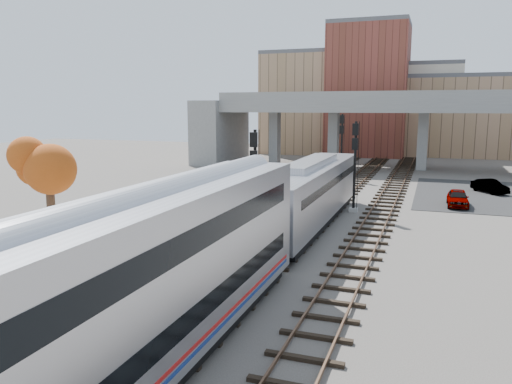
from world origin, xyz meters
The scene contains 15 objects.
ground centered at (0.00, 0.00, 0.00)m, with size 160.00×160.00×0.00m, color #47423D.
platform centered at (-7.25, 0.00, 0.17)m, with size 4.50×60.00×0.35m, color #9E9E99.
yellow_strip centered at (-5.35, 0.00, 0.35)m, with size 0.70×60.00×0.01m, color yellow.
tracks centered at (0.93, 12.50, 0.08)m, with size 10.70×95.00×0.25m.
overpass centered at (4.92, 45.00, 5.81)m, with size 54.00×12.00×9.50m.
buildings_far centered at (1.26, 66.57, 7.88)m, with size 43.00×21.00×20.60m.
parking_lot centered at (14.00, 28.00, 0.02)m, with size 14.00×18.00×0.04m, color black.
locomotive centered at (1.00, 11.49, 2.28)m, with size 3.02×19.05×4.10m.
coach centered at (1.00, -11.11, 2.80)m, with size 3.03×25.00×5.00m.
signal_mast_near centered at (-1.10, 6.75, 3.07)m, with size 0.60×0.64×6.43m.
signal_mast_mid centered at (3.00, 16.88, 3.23)m, with size 0.60×0.64×6.66m.
signal_mast_far centered at (-1.10, 34.52, 3.43)m, with size 0.60×0.64×6.95m.
tree centered at (-10.33, 0.91, 5.06)m, with size 3.60×3.60×6.82m.
car_a centered at (10.33, 21.62, 0.70)m, with size 1.56×3.87×1.32m, color #99999E.
car_b centered at (13.30, 29.19, 0.65)m, with size 1.28×3.68×1.21m, color #99999E.
Camera 1 is at (8.39, -19.55, 7.68)m, focal length 35.00 mm.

